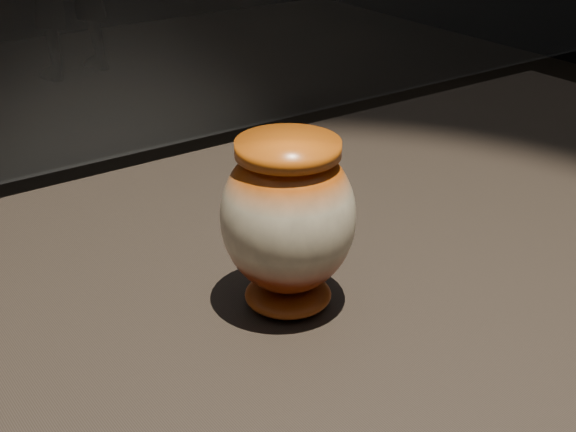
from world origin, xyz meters
TOP-DOWN VIEW (x-y plane):
  - main_vase at (0.10, -0.03)m, footprint 0.14×0.14m

SIDE VIEW (x-z plane):
  - main_vase at x=0.10m, z-range 0.91..1.09m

